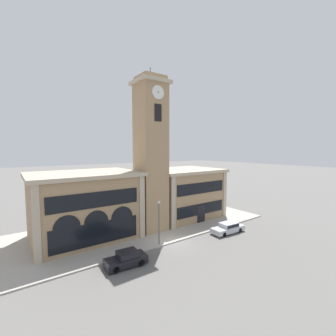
# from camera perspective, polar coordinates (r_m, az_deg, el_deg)

# --- Properties ---
(ground_plane) EXTENTS (300.00, 300.00, 0.00)m
(ground_plane) POSITION_cam_1_polar(r_m,az_deg,el_deg) (28.88, 1.64, -18.48)
(ground_plane) COLOR #605E5B
(sidewalk_kerb) EXTENTS (36.95, 14.65, 0.15)m
(sidewalk_kerb) POSITION_cam_1_polar(r_m,az_deg,el_deg) (34.57, -5.98, -14.38)
(sidewalk_kerb) COLOR #A39E93
(sidewalk_kerb) RESTS_ON ground_plane
(clock_tower) EXTENTS (4.36, 4.36, 22.31)m
(clock_tower) POSITION_cam_1_polar(r_m,az_deg,el_deg) (31.02, -4.38, 3.31)
(clock_tower) COLOR #9E7F5B
(clock_tower) RESTS_ON ground_plane
(town_hall_left_wing) EXTENTS (13.04, 9.77, 8.49)m
(town_hall_left_wing) POSITION_cam_1_polar(r_m,az_deg,el_deg) (31.03, -20.37, -8.82)
(town_hall_left_wing) COLOR #9E7F5B
(town_hall_left_wing) RESTS_ON ground_plane
(town_hall_right_wing) EXTENTS (12.22, 9.77, 8.08)m
(town_hall_right_wing) POSITION_cam_1_polar(r_m,az_deg,el_deg) (38.48, 3.71, -6.23)
(town_hall_right_wing) COLOR #9E7F5B
(town_hall_right_wing) RESTS_ON ground_plane
(parked_car_near) EXTENTS (4.16, 2.04, 1.46)m
(parked_car_near) POSITION_cam_1_polar(r_m,az_deg,el_deg) (24.00, -10.49, -21.63)
(parked_car_near) COLOR black
(parked_car_near) RESTS_ON ground_plane
(parked_car_mid) EXTENTS (5.00, 2.11, 1.37)m
(parked_car_mid) POSITION_cam_1_polar(r_m,az_deg,el_deg) (32.86, 15.01, -14.38)
(parked_car_mid) COLOR #B2B7C1
(parked_car_mid) RESTS_ON ground_plane
(street_lamp) EXTENTS (0.36, 0.36, 5.26)m
(street_lamp) POSITION_cam_1_polar(r_m,az_deg,el_deg) (26.86, -2.30, -12.01)
(street_lamp) COLOR #4C4C51
(street_lamp) RESTS_ON sidewalk_kerb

